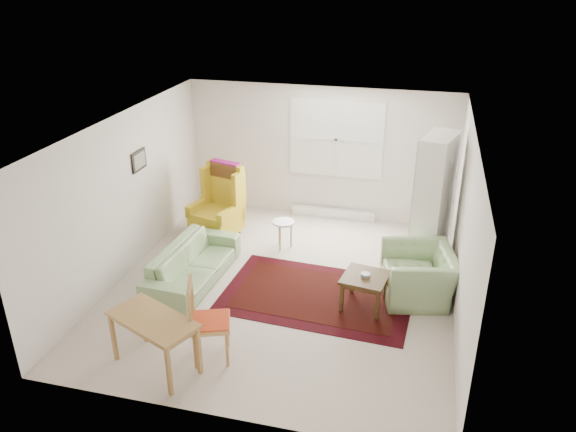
% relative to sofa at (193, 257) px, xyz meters
% --- Properties ---
extents(room, '(5.04, 5.54, 2.51)m').
position_rel_sofa_xyz_m(room, '(1.41, 0.36, 0.86)').
color(room, beige).
rests_on(room, ground).
extents(rug, '(2.85, 1.93, 0.03)m').
position_rel_sofa_xyz_m(rug, '(1.94, 0.02, -0.39)').
color(rug, black).
rests_on(rug, ground).
extents(sofa, '(0.89, 2.03, 0.80)m').
position_rel_sofa_xyz_m(sofa, '(0.00, 0.00, 0.00)').
color(sofa, '#87A870').
rests_on(sofa, ground).
extents(armchair, '(1.21, 1.31, 0.88)m').
position_rel_sofa_xyz_m(armchair, '(3.37, 0.40, 0.04)').
color(armchair, '#87A870').
rests_on(armchair, ground).
extents(wingback_chair, '(0.95, 0.98, 1.32)m').
position_rel_sofa_xyz_m(wingback_chair, '(-0.18, 1.49, 0.26)').
color(wingback_chair, gold).
rests_on(wingback_chair, ground).
extents(coffee_table, '(0.70, 0.70, 0.50)m').
position_rel_sofa_xyz_m(coffee_table, '(2.64, -0.08, -0.15)').
color(coffee_table, '#422C14').
rests_on(coffee_table, ground).
extents(stool, '(0.46, 0.46, 0.50)m').
position_rel_sofa_xyz_m(stool, '(1.07, 1.40, -0.15)').
color(stool, white).
rests_on(stool, ground).
extents(cabinet, '(0.66, 0.94, 2.12)m').
position_rel_sofa_xyz_m(cabinet, '(3.49, 1.58, 0.66)').
color(cabinet, white).
rests_on(cabinet, ground).
extents(desk, '(1.24, 0.96, 0.70)m').
position_rel_sofa_xyz_m(desk, '(0.36, -2.00, -0.05)').
color(desk, '#AC8145').
rests_on(desk, ground).
extents(desk_chair, '(0.61, 0.61, 1.09)m').
position_rel_sofa_xyz_m(desk_chair, '(0.95, -1.67, 0.14)').
color(desk_chair, '#AC8145').
rests_on(desk_chair, ground).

